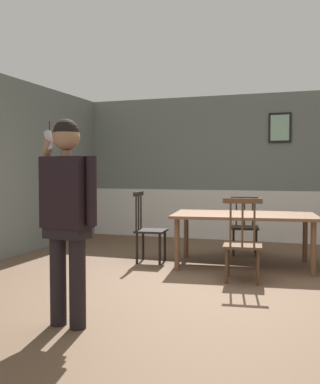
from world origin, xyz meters
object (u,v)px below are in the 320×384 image
(dining_table, at_px, (244,219))
(person_figure, at_px, (68,207))
(chair_at_table_head, at_px, (243,243))
(chair_by_doorway, at_px, (245,226))
(chair_near_window, at_px, (149,229))

(dining_table, xyz_separation_m, person_figure, (-1.04, -3.01, 0.37))
(chair_at_table_head, relative_size, person_figure, 0.57)
(chair_by_doorway, xyz_separation_m, chair_at_table_head, (0.25, -1.86, 0.02))
(dining_table, height_order, chair_near_window, chair_near_window)
(chair_at_table_head, distance_m, person_figure, 2.44)
(chair_by_doorway, bearing_deg, chair_near_window, 32.54)
(chair_at_table_head, bearing_deg, person_figure, -126.25)
(dining_table, bearing_deg, chair_at_table_head, -82.53)
(dining_table, relative_size, chair_by_doorway, 2.29)
(chair_by_doorway, relative_size, person_figure, 0.51)
(chair_near_window, distance_m, chair_by_doorway, 1.65)
(chair_near_window, relative_size, chair_at_table_head, 1.01)
(dining_table, xyz_separation_m, chair_near_window, (-1.35, -0.18, -0.17))
(chair_at_table_head, bearing_deg, dining_table, 90.54)
(person_figure, bearing_deg, chair_by_doorway, -94.61)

